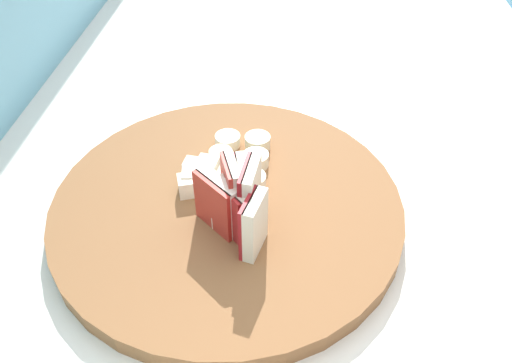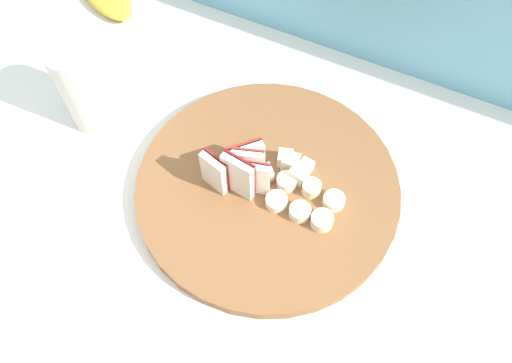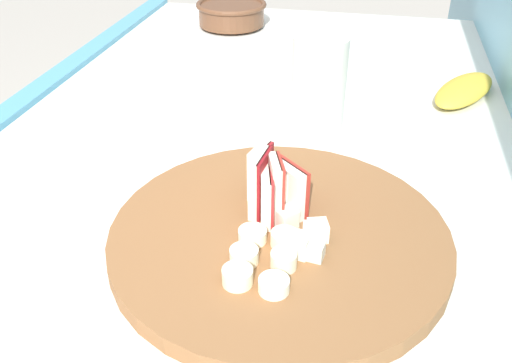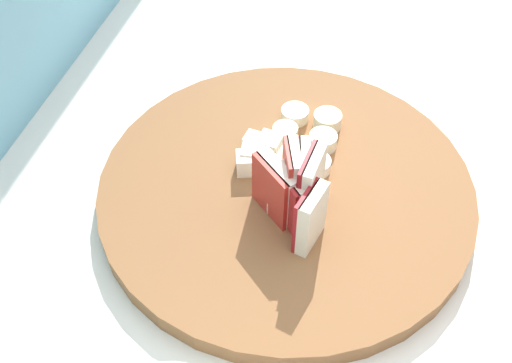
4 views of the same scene
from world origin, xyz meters
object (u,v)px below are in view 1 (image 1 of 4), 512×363
Objects in this scene: apple_dice_pile at (202,182)px; cutting_board at (227,207)px; apple_wedge_fan at (236,202)px; banana_slice_rows at (240,159)px.

cutting_board is at bearing -116.30° from apple_dice_pile.
apple_dice_pile reaches higher than cutting_board.
cutting_board is 3.97× the size of apple_wedge_fan.
apple_dice_pile reaches higher than banana_slice_rows.
apple_wedge_fan is 0.09m from banana_slice_rows.
apple_wedge_fan is (-0.03, -0.01, 0.04)m from cutting_board.
banana_slice_rows is (0.04, -0.03, -0.00)m from apple_dice_pile.
apple_dice_pile is 0.05m from banana_slice_rows.
apple_dice_pile is (0.01, 0.03, 0.02)m from cutting_board.
cutting_board is at bearing 23.26° from apple_wedge_fan.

